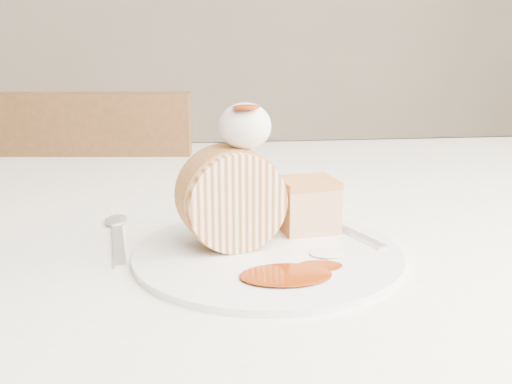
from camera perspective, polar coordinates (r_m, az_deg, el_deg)
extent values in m
cube|color=silver|center=(0.74, 0.51, -2.29)|extent=(1.40, 0.90, 0.04)
cube|color=silver|center=(1.20, -2.20, -1.61)|extent=(1.40, 0.01, 0.28)
cube|color=brown|center=(1.34, -13.96, -8.98)|extent=(0.45, 0.45, 0.04)
cube|color=brown|center=(1.10, -16.95, -1.65)|extent=(0.41, 0.09, 0.43)
cylinder|color=brown|center=(1.56, -5.51, -13.92)|extent=(0.03, 0.03, 0.40)
cylinder|color=brown|center=(1.63, -18.10, -13.31)|extent=(0.03, 0.03, 0.40)
cylinder|color=white|center=(0.54, 1.19, -6.14)|extent=(0.29, 0.29, 0.01)
cylinder|color=#FCDFAF|center=(0.54, -2.47, -0.66)|extent=(0.10, 0.07, 0.09)
cube|color=tan|center=(0.59, 5.17, -1.61)|extent=(0.06, 0.06, 0.05)
ellipsoid|color=white|center=(0.53, -1.10, 6.61)|extent=(0.05, 0.05, 0.04)
ellipsoid|color=maroon|center=(0.51, -1.01, 9.06)|extent=(0.02, 0.02, 0.01)
cube|color=silver|center=(0.59, 9.32, -3.94)|extent=(0.07, 0.15, 0.00)
cube|color=silver|center=(0.58, -13.59, -5.16)|extent=(0.04, 0.15, 0.00)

